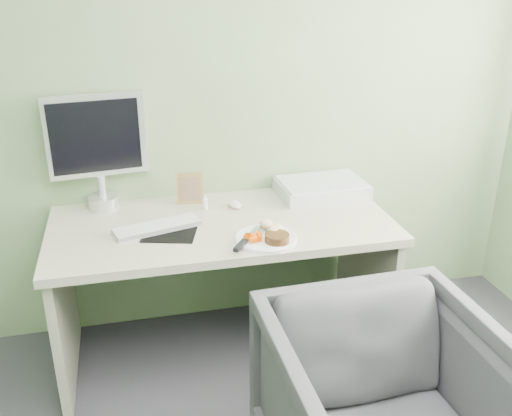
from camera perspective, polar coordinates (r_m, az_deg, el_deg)
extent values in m
plane|color=gray|center=(2.86, -5.09, 13.12)|extent=(3.50, 0.00, 3.50)
cube|color=beige|center=(2.70, -3.43, -1.76)|extent=(1.60, 0.75, 0.04)
cube|color=gray|center=(2.86, -18.63, -9.78)|extent=(0.04, 0.70, 0.69)
cube|color=gray|center=(3.07, 10.94, -6.55)|extent=(0.04, 0.70, 0.69)
cylinder|color=white|center=(2.50, 0.99, -3.09)|extent=(0.27, 0.27, 0.01)
cylinder|color=black|center=(2.46, 2.12, -3.00)|extent=(0.13, 0.13, 0.03)
ellipsoid|color=tan|center=(2.53, 1.52, -1.84)|extent=(0.13, 0.10, 0.06)
cube|color=#FA5805|center=(2.46, -0.20, -2.83)|extent=(0.07, 0.07, 0.04)
cube|color=silver|center=(2.52, -0.35, -2.51)|extent=(0.11, 0.14, 0.01)
cube|color=black|center=(2.40, -1.58, -3.76)|extent=(0.08, 0.10, 0.02)
cube|color=black|center=(2.60, -8.61, -2.48)|extent=(0.28, 0.26, 0.00)
cube|color=white|center=(2.64, -9.84, -1.85)|extent=(0.41, 0.22, 0.02)
ellipsoid|color=white|center=(2.83, -2.14, 0.36)|extent=(0.08, 0.11, 0.03)
cube|color=olive|center=(2.87, -6.64, 1.95)|extent=(0.13, 0.03, 0.16)
cylinder|color=white|center=(2.82, -5.12, 0.41)|extent=(0.03, 0.03, 0.06)
cone|color=#95C3EF|center=(2.80, -5.15, 1.14)|extent=(0.02, 0.02, 0.02)
cube|color=silver|center=(3.00, 6.56, 1.93)|extent=(0.46, 0.32, 0.07)
cylinder|color=silver|center=(2.92, -15.01, 0.57)|extent=(0.15, 0.15, 0.06)
cylinder|color=silver|center=(2.89, -15.18, 2.09)|extent=(0.04, 0.04, 0.10)
cube|color=silver|center=(2.84, -15.70, 6.99)|extent=(0.47, 0.10, 0.40)
cube|color=black|center=(2.82, -15.71, 6.86)|extent=(0.41, 0.06, 0.34)
imported|color=#36363A|center=(2.20, 12.69, -19.67)|extent=(0.81, 0.83, 0.74)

